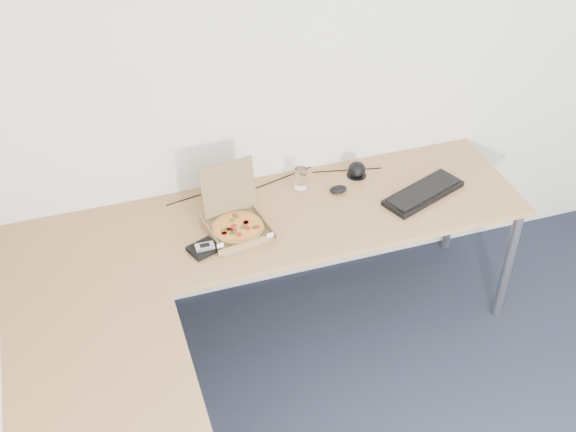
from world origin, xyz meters
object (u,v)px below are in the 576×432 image
object	(u,v)px
desk	(228,296)
keyboard	(423,193)
wallet	(204,249)
drinking_glass	(301,178)
pizza_box	(237,224)

from	to	relation	value
desk	keyboard	xyz separation A→B (m)	(1.10, 0.36, 0.04)
keyboard	wallet	size ratio (longest dim) A/B	3.47
drinking_glass	keyboard	distance (m)	0.62
pizza_box	wallet	xyz separation A→B (m)	(-0.19, -0.10, -0.02)
wallet	pizza_box	bearing A→B (deg)	7.64
desk	drinking_glass	world-z (taller)	drinking_glass
pizza_box	drinking_glass	xyz separation A→B (m)	(0.39, 0.23, 0.02)
desk	pizza_box	bearing A→B (deg)	69.03
pizza_box	keyboard	distance (m)	0.95
pizza_box	drinking_glass	distance (m)	0.46
desk	wallet	bearing A→B (deg)	96.74
keyboard	drinking_glass	bearing A→B (deg)	133.89
desk	wallet	distance (m)	0.30
desk	pizza_box	xyz separation A→B (m)	(0.15, 0.40, 0.06)
desk	wallet	world-z (taller)	wallet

